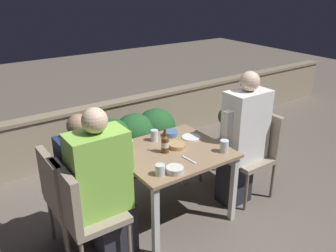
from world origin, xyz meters
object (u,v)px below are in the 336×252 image
chair_left_near (81,208)px  person_white_polo (242,139)px  person_green_blouse (104,187)px  person_navy_jumper (89,179)px  chair_right_far (234,138)px  chair_left_far (65,193)px  beer_bottle (165,143)px  potted_plant (229,125)px  chair_right_near (255,146)px

chair_left_near → person_white_polo: person_white_polo is taller
person_green_blouse → person_navy_jumper: size_ratio=1.11×
chair_right_far → chair_left_far: bearing=179.9°
beer_bottle → potted_plant: 1.68m
potted_plant → chair_right_near: bearing=-118.2°
person_navy_jumper → potted_plant: size_ratio=1.89×
chair_right_far → beer_bottle: (-0.99, -0.11, 0.25)m
person_green_blouse → chair_left_far: size_ratio=1.45×
chair_left_near → chair_right_near: bearing=-0.6°
chair_left_near → chair_left_far: bearing=94.9°
chair_right_near → beer_bottle: size_ratio=3.96×
chair_left_far → person_white_polo: bearing=-9.5°
chair_left_near → beer_bottle: beer_bottle is taller
chair_left_far → chair_right_near: bearing=-8.5°
chair_right_near → chair_right_far: 0.28m
potted_plant → chair_right_far: bearing=-129.7°
person_green_blouse → person_navy_jumper: (-0.02, 0.27, -0.06)m
person_green_blouse → person_navy_jumper: 0.27m
chair_left_far → potted_plant: chair_left_far is taller
person_green_blouse → potted_plant: person_green_blouse is taller
chair_left_far → person_navy_jumper: (0.21, 0.00, 0.05)m
chair_right_far → person_green_blouse: bearing=-171.1°
person_navy_jumper → chair_right_far: person_navy_jumper is taller
chair_left_far → person_white_polo: size_ratio=0.67×
chair_right_far → potted_plant: size_ratio=1.44×
chair_left_near → beer_bottle: 0.92m
person_green_blouse → potted_plant: 2.33m
chair_right_near → beer_bottle: (-1.01, 0.17, 0.25)m
chair_right_near → chair_right_far: (-0.02, 0.28, 0.00)m
chair_left_near → person_navy_jumper: 0.33m
person_green_blouse → potted_plant: (2.15, 0.84, -0.27)m
chair_left_near → potted_plant: chair_left_near is taller
chair_left_far → person_navy_jumper: person_navy_jumper is taller
potted_plant → person_white_polo: bearing=-127.6°
person_white_polo → beer_bottle: (-0.81, 0.17, 0.11)m
chair_left_far → potted_plant: 2.45m
person_navy_jumper → beer_bottle: size_ratio=5.18×
chair_left_far → beer_bottle: beer_bottle is taller
chair_right_far → beer_bottle: bearing=-173.5°
person_navy_jumper → chair_right_near: (1.71, -0.29, -0.05)m
person_green_blouse → beer_bottle: bearing=12.4°
person_green_blouse → person_white_polo: (1.49, -0.02, 0.03)m
person_green_blouse → beer_bottle: size_ratio=5.73×
chair_left_near → chair_right_near: (1.89, -0.02, 0.00)m
potted_plant → person_green_blouse: bearing=-158.6°
chair_right_near → chair_left_far: bearing=171.5°
person_white_polo → beer_bottle: size_ratio=5.94×
chair_left_far → person_green_blouse: bearing=-49.9°
chair_right_far → beer_bottle: 1.03m
chair_right_far → potted_plant: chair_right_far is taller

